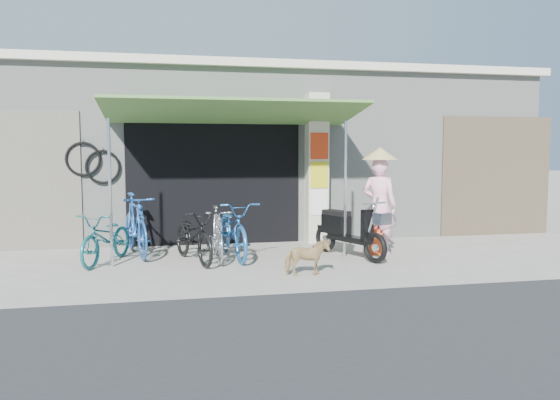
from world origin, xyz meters
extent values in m
plane|color=#9E988E|center=(0.00, 0.00, 0.00)|extent=(80.00, 80.00, 0.00)
cube|color=#2E2F31|center=(0.00, -4.50, 0.01)|extent=(80.00, 6.00, 0.01)
cube|color=#9FA49C|center=(0.00, 5.10, 1.75)|extent=(12.00, 5.00, 3.50)
cube|color=beige|center=(0.00, 5.10, 3.58)|extent=(12.30, 5.30, 0.16)
cube|color=black|center=(-1.20, 2.58, 1.25)|extent=(3.40, 0.06, 2.50)
cube|color=black|center=(-1.20, 2.59, 0.55)|extent=(3.06, 0.04, 1.10)
torus|color=black|center=(-3.30, 2.54, 1.55)|extent=(0.65, 0.05, 0.65)
cylinder|color=silver|center=(-3.30, 2.56, 1.87)|extent=(0.02, 0.02, 0.12)
torus|color=black|center=(-3.65, 2.54, 1.70)|extent=(0.65, 0.05, 0.65)
cylinder|color=silver|center=(-3.65, 2.56, 2.02)|extent=(0.02, 0.02, 0.12)
cube|color=beige|center=(0.85, 2.45, 1.50)|extent=(0.42, 0.42, 3.00)
cube|color=red|center=(0.85, 2.23, 1.95)|extent=(0.36, 0.02, 0.52)
cube|color=gold|center=(0.85, 2.23, 1.38)|extent=(0.36, 0.02, 0.52)
cube|color=white|center=(0.85, 2.23, 0.82)|extent=(0.36, 0.02, 0.50)
cube|color=#447133|center=(-0.90, 1.65, 2.55)|extent=(4.60, 1.88, 0.35)
cylinder|color=silver|center=(-3.00, 0.75, 1.18)|extent=(0.05, 0.05, 2.36)
cylinder|color=silver|center=(0.90, 0.75, 1.18)|extent=(0.05, 0.05, 2.36)
cube|color=brown|center=(5.00, 2.59, 1.30)|extent=(2.60, 0.06, 2.60)
cube|color=#6B665B|center=(-5.00, 2.59, 1.30)|extent=(2.60, 0.06, 2.60)
imported|color=#165D65|center=(-3.10, 1.05, 0.42)|extent=(1.11, 1.70, 0.84)
imported|color=#1F4D91|center=(-2.67, 1.64, 0.55)|extent=(0.95, 1.91, 1.11)
imported|color=black|center=(-1.69, 0.86, 0.44)|extent=(1.05, 1.77, 0.88)
imported|color=silver|center=(-1.29, 0.94, 0.46)|extent=(0.44, 1.52, 0.91)
imported|color=#215797|center=(-1.01, 1.09, 0.50)|extent=(0.88, 1.96, 1.00)
imported|color=#A57557|center=(-0.11, -0.51, 0.27)|extent=(0.65, 0.30, 0.55)
torus|color=black|center=(1.22, 0.14, 0.26)|extent=(0.29, 0.51, 0.52)
torus|color=black|center=(0.71, 1.30, 0.26)|extent=(0.29, 0.51, 0.52)
cube|color=black|center=(0.97, 0.72, 0.33)|extent=(0.57, 0.93, 0.10)
cube|color=black|center=(0.83, 1.03, 0.55)|extent=(0.45, 0.59, 0.33)
cube|color=black|center=(0.83, 1.03, 0.75)|extent=(0.43, 0.58, 0.09)
cube|color=black|center=(1.14, 0.31, 0.60)|extent=(0.24, 0.18, 0.55)
cylinder|color=silver|center=(1.21, 0.16, 0.99)|extent=(0.48, 0.23, 0.03)
cube|color=silver|center=(1.28, 0.00, 0.76)|extent=(0.31, 0.28, 0.19)
imported|color=#FFABC7|center=(1.60, 0.93, 0.87)|extent=(0.75, 0.73, 1.73)
cone|color=#DC491F|center=(1.60, 0.93, 0.23)|extent=(0.38, 0.38, 0.46)
cone|color=#CFBA6F|center=(1.60, 0.93, 1.80)|extent=(0.64, 0.64, 0.22)
camera|label=1|loc=(-2.10, -8.22, 1.82)|focal=35.00mm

